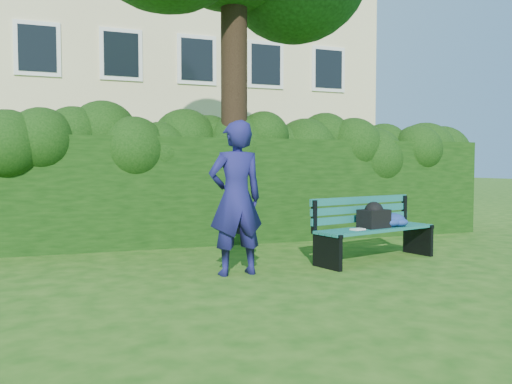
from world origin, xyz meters
name	(u,v)px	position (x,y,z in m)	size (l,w,h in m)	color
ground	(270,264)	(0.00, 0.00, 0.00)	(80.00, 80.00, 0.00)	#1C4D10
apartment_building	(145,47)	(0.00, 13.99, 6.00)	(16.00, 8.08, 12.00)	beige
hedge	(226,190)	(0.00, 2.20, 0.90)	(10.00, 1.00, 1.80)	black
park_bench	(377,224)	(1.53, -0.21, 0.51)	(2.01, 1.06, 0.89)	#105249
man_reading	(236,198)	(-0.63, -0.47, 0.94)	(0.68, 0.45, 1.88)	navy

